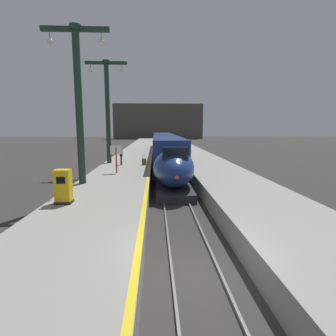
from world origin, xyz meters
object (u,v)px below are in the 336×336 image
object	(u,v)px
station_column_mid	(78,91)
station_column_far	(107,103)
passenger_near_edge	(121,155)
highspeed_train_main	(165,149)
ticket_machine_yellow	(63,188)
rolling_suitcase	(144,162)
departure_info_board	(116,154)

from	to	relation	value
station_column_mid	station_column_far	size ratio (longest dim) A/B	0.96
passenger_near_edge	highspeed_train_main	bearing A→B (deg)	61.04
ticket_machine_yellow	rolling_suitcase	bearing A→B (deg)	76.03
station_column_mid	ticket_machine_yellow	distance (m)	6.74
passenger_near_edge	rolling_suitcase	world-z (taller)	passenger_near_edge
station_column_mid	ticket_machine_yellow	xyz separation A→B (m)	(0.35, -4.56, -4.95)
highspeed_train_main	station_column_mid	size ratio (longest dim) A/B	3.95
rolling_suitcase	ticket_machine_yellow	distance (m)	13.35
station_column_mid	departure_info_board	world-z (taller)	station_column_mid
passenger_near_edge	station_column_far	bearing A→B (deg)	130.10
passenger_near_edge	departure_info_board	distance (m)	4.56
station_column_mid	passenger_near_edge	world-z (taller)	station_column_mid
passenger_near_edge	ticket_machine_yellow	bearing A→B (deg)	-94.66
ticket_machine_yellow	station_column_far	bearing A→B (deg)	91.37
station_column_mid	rolling_suitcase	bearing A→B (deg)	66.93
station_column_mid	rolling_suitcase	distance (m)	10.58
station_column_far	departure_info_board	xyz separation A→B (m)	(1.61, -6.20, -4.40)
station_column_mid	passenger_near_edge	distance (m)	9.75
ticket_machine_yellow	passenger_near_edge	bearing A→B (deg)	85.34
station_column_mid	departure_info_board	bearing A→B (deg)	67.57
ticket_machine_yellow	departure_info_board	distance (m)	8.59
station_column_mid	departure_info_board	distance (m)	5.94
highspeed_train_main	passenger_near_edge	size ratio (longest dim) A/B	22.18
station_column_far	ticket_machine_yellow	xyz separation A→B (m)	(0.35, -14.66, -5.16)
highspeed_train_main	station_column_far	xyz separation A→B (m)	(-5.90, -6.44, 5.02)
highspeed_train_main	station_column_mid	xyz separation A→B (m)	(-5.90, -16.54, 4.80)
passenger_near_edge	rolling_suitcase	xyz separation A→B (m)	(2.16, -0.04, -0.69)
departure_info_board	rolling_suitcase	bearing A→B (deg)	66.38
highspeed_train_main	rolling_suitcase	bearing A→B (deg)	-105.94
highspeed_train_main	station_column_far	bearing A→B (deg)	-132.49
station_column_mid	passenger_near_edge	xyz separation A→B (m)	(1.41, 8.42, -4.70)
rolling_suitcase	departure_info_board	xyz separation A→B (m)	(-1.96, -4.49, 1.20)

